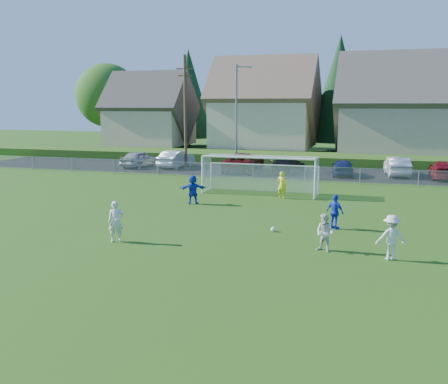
% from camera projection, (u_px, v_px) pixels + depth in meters
% --- Properties ---
extents(ground, '(160.00, 160.00, 0.00)m').
position_uv_depth(ground, '(159.00, 265.00, 19.10)').
color(ground, '#193D0C').
rests_on(ground, ground).
extents(asphalt_lot, '(60.00, 60.00, 0.00)m').
position_uv_depth(asphalt_lot, '(291.00, 172.00, 44.99)').
color(asphalt_lot, black).
rests_on(asphalt_lot, ground).
extents(grass_embankment, '(70.00, 6.00, 0.80)m').
position_uv_depth(grass_embankment, '(304.00, 158.00, 51.98)').
color(grass_embankment, '#1E420F').
rests_on(grass_embankment, ground).
extents(soccer_ball, '(0.22, 0.22, 0.22)m').
position_uv_depth(soccer_ball, '(273.00, 229.00, 24.02)').
color(soccer_ball, white).
rests_on(soccer_ball, ground).
extents(player_white_a, '(0.76, 0.67, 1.74)m').
position_uv_depth(player_white_a, '(116.00, 222.00, 22.16)').
color(player_white_a, silver).
rests_on(player_white_a, ground).
extents(player_white_b, '(0.91, 0.84, 1.52)m').
position_uv_depth(player_white_b, '(325.00, 233.00, 20.70)').
color(player_white_b, silver).
rests_on(player_white_b, ground).
extents(player_white_c, '(1.24, 0.91, 1.72)m').
position_uv_depth(player_white_c, '(391.00, 237.00, 19.62)').
color(player_white_c, silver).
rests_on(player_white_c, ground).
extents(player_blue_a, '(1.01, 0.85, 1.62)m').
position_uv_depth(player_blue_a, '(335.00, 212.00, 24.44)').
color(player_blue_a, '#1334BB').
rests_on(player_blue_a, ground).
extents(player_blue_b, '(1.66, 1.10, 1.71)m').
position_uv_depth(player_blue_b, '(193.00, 189.00, 30.53)').
color(player_blue_b, '#1334BB').
rests_on(player_blue_b, ground).
extents(goalkeeper, '(0.70, 0.57, 1.68)m').
position_uv_depth(goalkeeper, '(282.00, 185.00, 32.31)').
color(goalkeeper, yellow).
rests_on(goalkeeper, ground).
extents(car_a, '(2.33, 4.59, 1.50)m').
position_uv_depth(car_a, '(139.00, 159.00, 48.19)').
color(car_a, '#999CA0').
rests_on(car_a, ground).
extents(car_b, '(2.04, 4.79, 1.54)m').
position_uv_depth(car_b, '(176.00, 159.00, 47.91)').
color(car_b, silver).
rests_on(car_b, ground).
extents(car_c, '(2.76, 5.83, 1.61)m').
position_uv_depth(car_c, '(244.00, 162.00, 44.92)').
color(car_c, '#4F0C09').
rests_on(car_c, ground).
extents(car_d, '(2.51, 4.89, 1.36)m').
position_uv_depth(car_d, '(288.00, 165.00, 44.04)').
color(car_d, black).
rests_on(car_d, ground).
extents(car_e, '(2.12, 4.20, 1.37)m').
position_uv_depth(car_e, '(343.00, 167.00, 42.39)').
color(car_e, navy).
rests_on(car_e, ground).
extents(car_f, '(2.18, 4.84, 1.54)m').
position_uv_depth(car_f, '(397.00, 166.00, 42.40)').
color(car_f, silver).
rests_on(car_f, ground).
extents(car_g, '(2.03, 4.88, 1.41)m').
position_uv_depth(car_g, '(443.00, 170.00, 40.61)').
color(car_g, maroon).
rests_on(car_g, ground).
extents(soccer_goal, '(7.42, 1.90, 2.50)m').
position_uv_depth(soccer_goal, '(261.00, 169.00, 33.94)').
color(soccer_goal, white).
rests_on(soccer_goal, ground).
extents(chainlink_fence, '(52.06, 0.06, 1.20)m').
position_uv_depth(chainlink_fence, '(279.00, 172.00, 39.71)').
color(chainlink_fence, gray).
rests_on(chainlink_fence, ground).
extents(streetlight, '(1.38, 0.18, 9.00)m').
position_uv_depth(streetlight, '(237.00, 115.00, 44.06)').
color(streetlight, slate).
rests_on(streetlight, ground).
extents(utility_pole, '(1.60, 0.26, 10.00)m').
position_uv_depth(utility_pole, '(185.00, 111.00, 46.43)').
color(utility_pole, '#473321').
rests_on(utility_pole, ground).
extents(houses_row, '(53.90, 11.45, 13.27)m').
position_uv_depth(houses_row, '(334.00, 89.00, 57.27)').
color(houses_row, tan).
rests_on(houses_row, ground).
extents(tree_row, '(65.98, 12.36, 13.80)m').
position_uv_depth(tree_row, '(332.00, 94.00, 63.52)').
color(tree_row, '#382616').
rests_on(tree_row, ground).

